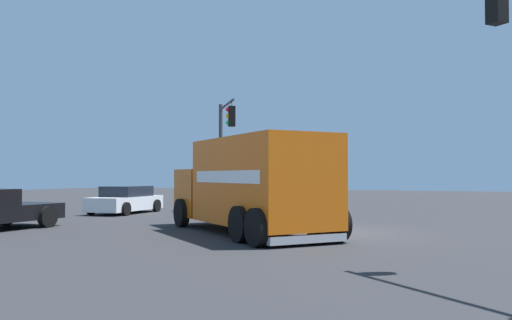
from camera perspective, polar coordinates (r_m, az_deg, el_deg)
ground_plane at (r=17.57m, az=7.82°, el=-7.62°), size 100.00×100.00×0.00m
delivery_truck at (r=16.78m, az=-0.52°, el=-2.68°), size 7.40×6.78×2.97m
traffic_light_primary at (r=26.84m, az=-3.42°, el=2.20°), size 2.28×3.02×5.55m
sedan_white at (r=26.74m, az=-13.73°, el=-4.19°), size 2.35×4.45×1.31m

